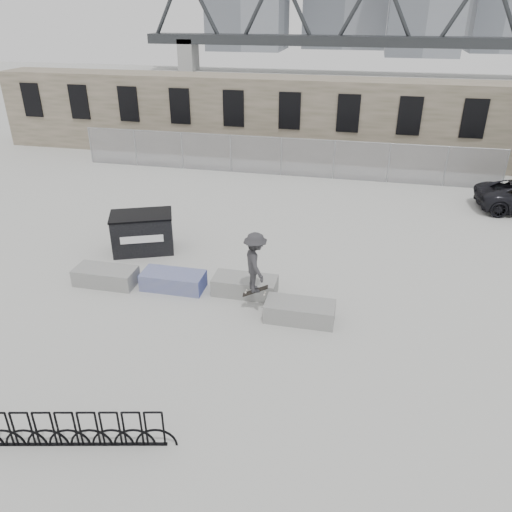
% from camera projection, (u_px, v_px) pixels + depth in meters
% --- Properties ---
extents(ground, '(120.00, 120.00, 0.00)m').
position_uv_depth(ground, '(213.00, 294.00, 15.77)').
color(ground, '#AEAEA9').
rests_on(ground, ground).
extents(stone_wall, '(36.00, 2.58, 4.50)m').
position_uv_depth(stone_wall, '(293.00, 118.00, 28.88)').
color(stone_wall, '#685F4C').
rests_on(stone_wall, ground).
extents(chainlink_fence, '(22.06, 0.06, 2.02)m').
position_uv_depth(chainlink_fence, '(281.00, 156.00, 26.18)').
color(chainlink_fence, gray).
rests_on(chainlink_fence, ground).
extents(planter_far_left, '(2.00, 0.90, 0.55)m').
position_uv_depth(planter_far_left, '(106.00, 276.00, 16.23)').
color(planter_far_left, gray).
rests_on(planter_far_left, ground).
extents(planter_center_left, '(2.00, 0.90, 0.55)m').
position_uv_depth(planter_center_left, '(173.00, 280.00, 15.97)').
color(planter_center_left, navy).
rests_on(planter_center_left, ground).
extents(planter_center_right, '(2.00, 0.90, 0.55)m').
position_uv_depth(planter_center_right, '(245.00, 285.00, 15.69)').
color(planter_center_right, gray).
rests_on(planter_center_right, ground).
extents(planter_offset, '(2.00, 0.90, 0.55)m').
position_uv_depth(planter_offset, '(300.00, 311.00, 14.38)').
color(planter_offset, gray).
rests_on(planter_offset, ground).
extents(dumpster, '(2.54, 2.07, 1.45)m').
position_uv_depth(dumpster, '(143.00, 232.00, 18.23)').
color(dumpster, black).
rests_on(dumpster, ground).
extents(bike_rack, '(4.39, 1.03, 0.90)m').
position_uv_depth(bike_rack, '(67.00, 430.00, 10.19)').
color(bike_rack, black).
rests_on(bike_rack, ground).
extents(truss_bridge, '(70.00, 3.00, 9.80)m').
position_uv_depth(truss_bridge, '(424.00, 41.00, 59.84)').
color(truss_bridge, '#2D3033').
rests_on(truss_bridge, ground).
extents(skateboarder, '(1.14, 1.36, 2.03)m').
position_uv_depth(skateboarder, '(255.00, 263.00, 14.23)').
color(skateboarder, '#2F2E31').
rests_on(skateboarder, ground).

